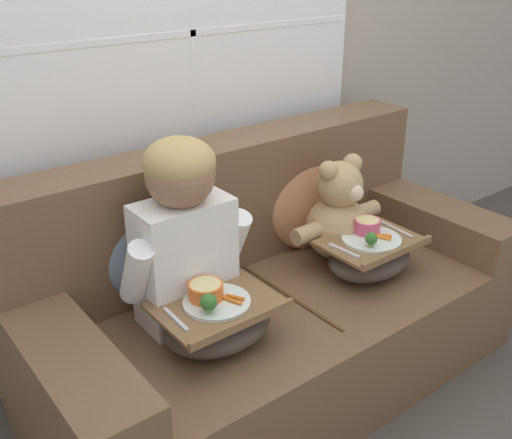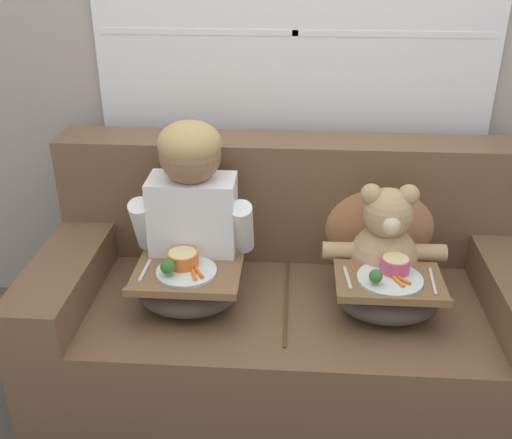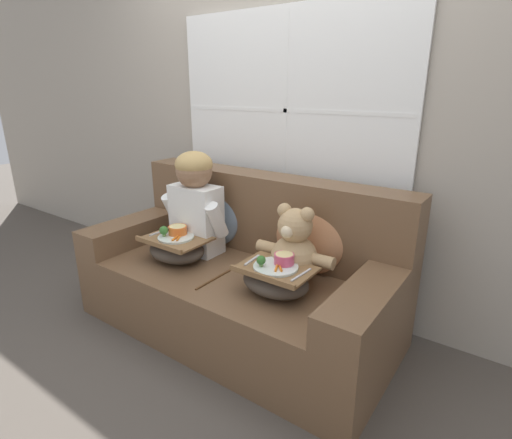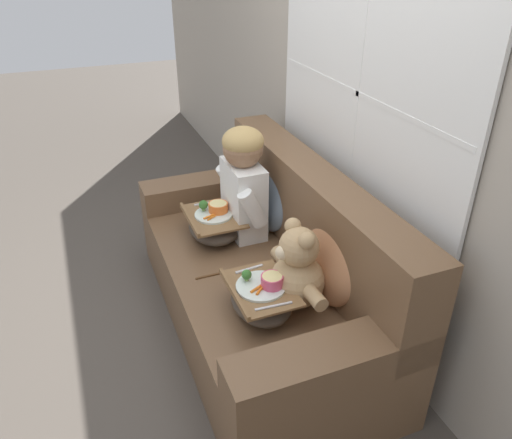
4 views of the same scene
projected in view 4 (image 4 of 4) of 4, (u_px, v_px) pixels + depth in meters
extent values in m
plane|color=#4C443D|center=(256.00, 323.00, 2.87)|extent=(14.00, 14.00, 0.00)
cube|color=#A89E8E|center=(367.00, 88.00, 2.41)|extent=(8.00, 0.05, 2.60)
cube|color=white|center=(359.00, 93.00, 2.41)|extent=(1.63, 0.02, 1.20)
cube|color=black|center=(360.00, 93.00, 2.41)|extent=(1.58, 0.01, 1.15)
cube|color=white|center=(359.00, 93.00, 2.41)|extent=(0.02, 0.02, 1.15)
cube|color=white|center=(359.00, 93.00, 2.41)|extent=(1.58, 0.02, 0.02)
cube|color=brown|center=(256.00, 295.00, 2.77)|extent=(1.88, 0.89, 0.40)
cube|color=brown|center=(314.00, 214.00, 2.65)|extent=(1.88, 0.22, 0.50)
cube|color=brown|center=(210.00, 188.00, 3.30)|extent=(0.22, 0.89, 0.16)
cube|color=brown|center=(333.00, 362.00, 1.96)|extent=(0.22, 0.89, 0.16)
cube|color=#513219|center=(252.00, 266.00, 2.66)|extent=(0.01, 0.63, 0.01)
ellipsoid|color=slate|center=(272.00, 195.00, 2.93)|extent=(0.44, 0.21, 0.46)
ellipsoid|color=#B2754C|center=(332.00, 259.00, 2.35)|extent=(0.45, 0.22, 0.47)
cube|color=white|center=(244.00, 199.00, 2.87)|extent=(0.32, 0.18, 0.43)
sphere|color=#936B4C|center=(243.00, 148.00, 2.72)|extent=(0.22, 0.22, 0.22)
ellipsoid|color=tan|center=(243.00, 141.00, 2.70)|extent=(0.23, 0.23, 0.16)
cylinder|color=white|center=(230.00, 181.00, 3.00)|extent=(0.08, 0.17, 0.24)
cylinder|color=white|center=(253.00, 209.00, 2.70)|extent=(0.08, 0.17, 0.24)
sphere|color=tan|center=(297.00, 281.00, 2.34)|extent=(0.26, 0.26, 0.26)
sphere|color=tan|center=(299.00, 247.00, 2.24)|extent=(0.19, 0.19, 0.19)
sphere|color=tan|center=(293.00, 226.00, 2.26)|extent=(0.08, 0.08, 0.08)
sphere|color=tan|center=(307.00, 241.00, 2.15)|extent=(0.08, 0.08, 0.08)
sphere|color=beige|center=(282.00, 253.00, 2.22)|extent=(0.07, 0.07, 0.07)
sphere|color=black|center=(279.00, 253.00, 2.21)|extent=(0.02, 0.02, 0.02)
cylinder|color=tan|center=(282.00, 258.00, 2.46)|extent=(0.13, 0.07, 0.07)
cylinder|color=tan|center=(315.00, 297.00, 2.19)|extent=(0.13, 0.07, 0.07)
cylinder|color=tan|center=(267.00, 297.00, 2.39)|extent=(0.07, 0.12, 0.07)
cylinder|color=tan|center=(277.00, 311.00, 2.29)|extent=(0.07, 0.12, 0.07)
ellipsoid|color=#473D33|center=(214.00, 227.00, 2.89)|extent=(0.37, 0.29, 0.13)
cube|color=brown|center=(214.00, 216.00, 2.85)|extent=(0.39, 0.30, 0.01)
cube|color=brown|center=(190.00, 219.00, 2.80)|extent=(0.39, 0.02, 0.02)
cylinder|color=silver|center=(214.00, 214.00, 2.85)|extent=(0.22, 0.22, 0.01)
cylinder|color=orange|center=(218.00, 207.00, 2.86)|extent=(0.11, 0.11, 0.05)
cylinder|color=#E5D189|center=(218.00, 204.00, 2.85)|extent=(0.10, 0.10, 0.01)
sphere|color=#38702D|center=(203.00, 205.00, 2.86)|extent=(0.05, 0.05, 0.05)
cylinder|color=#7A9E56|center=(204.00, 209.00, 2.87)|extent=(0.02, 0.02, 0.02)
cylinder|color=orange|center=(209.00, 217.00, 2.80)|extent=(0.03, 0.07, 0.01)
cylinder|color=orange|center=(211.00, 218.00, 2.79)|extent=(0.04, 0.06, 0.01)
cube|color=silver|center=(206.00, 203.00, 2.97)|extent=(0.02, 0.14, 0.01)
ellipsoid|color=#473D33|center=(261.00, 301.00, 2.31)|extent=(0.36, 0.26, 0.13)
cube|color=brown|center=(261.00, 288.00, 2.27)|extent=(0.38, 0.28, 0.01)
cube|color=brown|center=(234.00, 292.00, 2.22)|extent=(0.38, 0.02, 0.02)
cylinder|color=silver|center=(261.00, 286.00, 2.27)|extent=(0.23, 0.23, 0.01)
cylinder|color=#D64C70|center=(272.00, 281.00, 2.25)|extent=(0.10, 0.10, 0.05)
cylinder|color=#E5D189|center=(272.00, 277.00, 2.24)|extent=(0.09, 0.09, 0.01)
sphere|color=#38702D|center=(247.00, 275.00, 2.28)|extent=(0.05, 0.05, 0.05)
cylinder|color=#7A9E56|center=(247.00, 279.00, 2.29)|extent=(0.02, 0.02, 0.02)
cylinder|color=orange|center=(256.00, 289.00, 2.23)|extent=(0.04, 0.06, 0.01)
cylinder|color=orange|center=(260.00, 291.00, 2.22)|extent=(0.05, 0.05, 0.01)
cube|color=silver|center=(249.00, 269.00, 2.39)|extent=(0.03, 0.14, 0.01)
cube|color=silver|center=(274.00, 306.00, 2.15)|extent=(0.02, 0.17, 0.01)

